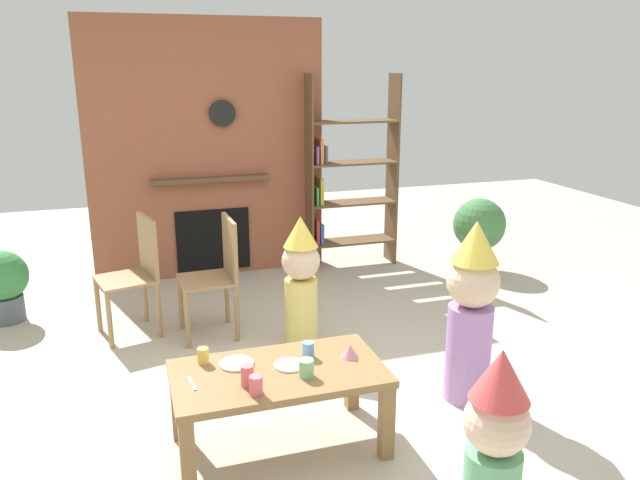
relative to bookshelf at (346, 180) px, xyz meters
The scene contains 20 objects.
ground_plane 2.77m from the bookshelf, 113.73° to the right, with size 12.00×12.00×0.00m, color #BCB29E.
brick_fireplace_feature 1.37m from the bookshelf, behind, with size 2.20×0.28×2.40m.
bookshelf is the anchor object (origin of this frame).
coffee_table 3.21m from the bookshelf, 116.21° to the right, with size 1.10×0.60×0.46m.
paper_cup_near_left 3.45m from the bookshelf, 117.10° to the right, with size 0.06×0.06×0.10m, color #E5666B.
paper_cup_near_right 3.24m from the bookshelf, 113.46° to the right, with size 0.08×0.08×0.09m, color #8CD18C.
paper_cup_center 3.37m from the bookshelf, 118.19° to the right, with size 0.07×0.07×0.11m, color #E5666B.
paper_cup_far_left 3.20m from the bookshelf, 123.63° to the right, with size 0.06×0.06×0.09m, color #F2CC4C.
paper_cup_far_right 3.03m from the bookshelf, 113.77° to the right, with size 0.06×0.06×0.09m, color #669EE0.
paper_plate_front 3.18m from the bookshelf, 120.42° to the right, with size 0.18×0.18×0.01m, color white.
paper_plate_rear 3.15m from the bookshelf, 115.32° to the right, with size 0.16×0.16×0.01m, color white.
birthday_cake_slice 3.02m from the bookshelf, 109.48° to the right, with size 0.10×0.10×0.07m, color pink.
table_fork 3.43m from the bookshelf, 122.88° to the right, with size 0.15×0.02×0.01m, color silver.
child_with_cone_hat 3.96m from the bookshelf, 101.34° to the right, with size 0.26×0.26×0.95m.
child_in_pink 2.72m from the bookshelf, 93.94° to the right, with size 0.31×0.31×1.13m.
child_by_the_chairs 1.99m from the bookshelf, 119.13° to the right, with size 0.27×0.27×0.98m.
dining_chair_left 2.34m from the bookshelf, 152.41° to the right, with size 0.48×0.48×0.90m.
dining_chair_middle 1.99m from the bookshelf, 138.89° to the right, with size 0.42×0.42×0.90m.
potted_plant_tall 1.39m from the bookshelf, 23.90° to the right, with size 0.51×0.51×0.72m.
potted_plant_short 3.16m from the bookshelf, behind, with size 0.40×0.40×0.58m.
Camera 1 is at (-1.02, -3.28, 1.99)m, focal length 34.80 mm.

